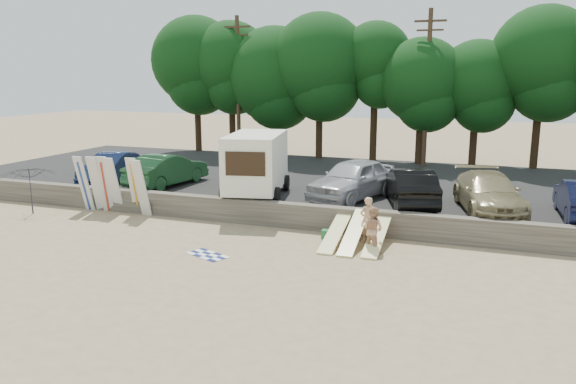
% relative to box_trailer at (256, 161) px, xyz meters
% --- Properties ---
extents(ground, '(120.00, 120.00, 0.00)m').
position_rel_box_trailer_xyz_m(ground, '(4.06, -5.03, -2.27)').
color(ground, tan).
rests_on(ground, ground).
extents(seawall, '(44.00, 0.50, 1.00)m').
position_rel_box_trailer_xyz_m(seawall, '(4.06, -2.03, -1.77)').
color(seawall, '#6B6356').
rests_on(seawall, ground).
extents(parking_lot, '(44.00, 14.50, 0.70)m').
position_rel_box_trailer_xyz_m(parking_lot, '(4.06, 5.47, -1.92)').
color(parking_lot, '#282828').
rests_on(parking_lot, ground).
extents(treeline, '(33.75, 6.60, 9.33)m').
position_rel_box_trailer_xyz_m(treeline, '(3.14, 12.42, 4.28)').
color(treeline, '#382616').
rests_on(treeline, parking_lot).
extents(utility_poles, '(25.80, 0.26, 9.00)m').
position_rel_box_trailer_xyz_m(utility_poles, '(6.06, 10.97, 3.16)').
color(utility_poles, '#473321').
rests_on(utility_poles, parking_lot).
extents(box_trailer, '(3.21, 4.75, 2.80)m').
position_rel_box_trailer_xyz_m(box_trailer, '(0.00, 0.00, 0.00)').
color(box_trailer, white).
rests_on(box_trailer, parking_lot).
extents(car_0, '(2.14, 4.59, 1.46)m').
position_rel_box_trailer_xyz_m(car_0, '(-8.26, 0.66, -0.84)').
color(car_0, '#121E41').
rests_on(car_0, parking_lot).
extents(car_1, '(2.22, 4.91, 1.56)m').
position_rel_box_trailer_xyz_m(car_1, '(-5.07, 0.72, -0.79)').
color(car_1, '#163D1E').
rests_on(car_1, parking_lot).
extents(car_2, '(3.54, 5.49, 1.74)m').
position_rel_box_trailer_xyz_m(car_2, '(4.17, 1.00, -0.70)').
color(car_2, '#B5B5BB').
rests_on(car_2, parking_lot).
extents(car_3, '(2.99, 5.02, 1.56)m').
position_rel_box_trailer_xyz_m(car_3, '(6.74, 0.57, -0.79)').
color(car_3, black).
rests_on(car_3, parking_lot).
extents(car_4, '(3.31, 5.56, 1.51)m').
position_rel_box_trailer_xyz_m(car_4, '(9.82, 0.54, -0.81)').
color(car_4, '#8C7F59').
rests_on(car_4, parking_lot).
extents(surfboard_upright_0, '(0.55, 0.71, 2.54)m').
position_rel_box_trailer_xyz_m(surfboard_upright_0, '(-7.28, -2.64, -1.00)').
color(surfboard_upright_0, silver).
rests_on(surfboard_upright_0, ground).
extents(surfboard_upright_1, '(0.55, 0.71, 2.54)m').
position_rel_box_trailer_xyz_m(surfboard_upright_1, '(-6.68, -2.53, -1.00)').
color(surfboard_upright_1, silver).
rests_on(surfboard_upright_1, ground).
extents(surfboard_upright_2, '(0.59, 0.64, 2.56)m').
position_rel_box_trailer_xyz_m(surfboard_upright_2, '(-6.26, -2.49, -0.99)').
color(surfboard_upright_2, silver).
rests_on(surfboard_upright_2, ground).
extents(surfboard_upright_3, '(0.52, 0.72, 2.53)m').
position_rel_box_trailer_xyz_m(surfboard_upright_3, '(-5.78, -2.47, -1.00)').
color(surfboard_upright_3, silver).
rests_on(surfboard_upright_3, ground).
extents(surfboard_upright_4, '(0.52, 0.58, 2.56)m').
position_rel_box_trailer_xyz_m(surfboard_upright_4, '(-4.75, -2.39, -0.99)').
color(surfboard_upright_4, silver).
rests_on(surfboard_upright_4, ground).
extents(surfboard_upright_5, '(0.54, 0.73, 2.53)m').
position_rel_box_trailer_xyz_m(surfboard_upright_5, '(-4.26, -2.63, -1.00)').
color(surfboard_upright_5, silver).
rests_on(surfboard_upright_5, ground).
extents(surfboard_low_0, '(0.56, 2.91, 0.86)m').
position_rel_box_trailer_xyz_m(surfboard_low_0, '(4.66, -3.56, -1.84)').
color(surfboard_low_0, '#FFF5A0').
rests_on(surfboard_low_0, ground).
extents(surfboard_low_1, '(0.56, 2.86, 1.04)m').
position_rel_box_trailer_xyz_m(surfboard_low_1, '(5.36, -3.61, -1.75)').
color(surfboard_low_1, '#FFF5A0').
rests_on(surfboard_low_1, ground).
extents(surfboard_low_2, '(0.56, 2.90, 0.92)m').
position_rel_box_trailer_xyz_m(surfboard_low_2, '(6.18, -3.51, -1.81)').
color(surfboard_low_2, '#FFF5A0').
rests_on(surfboard_low_2, ground).
extents(beachgoer_a, '(0.72, 0.72, 1.68)m').
position_rel_box_trailer_xyz_m(beachgoer_a, '(5.67, -2.89, -1.43)').
color(beachgoer_a, tan).
rests_on(beachgoer_a, ground).
extents(beachgoer_b, '(0.97, 0.88, 1.62)m').
position_rel_box_trailer_xyz_m(beachgoer_b, '(6.11, -4.01, -1.46)').
color(beachgoer_b, tan).
rests_on(beachgoer_b, ground).
extents(cooler, '(0.39, 0.31, 0.32)m').
position_rel_box_trailer_xyz_m(cooler, '(4.18, -3.01, -2.11)').
color(cooler, '#227E40').
rests_on(cooler, ground).
extents(gear_bag, '(0.35, 0.32, 0.22)m').
position_rel_box_trailer_xyz_m(gear_bag, '(5.93, -2.63, -2.16)').
color(gear_bag, orange).
rests_on(gear_bag, ground).
extents(beach_towel, '(1.96, 1.96, 0.00)m').
position_rel_box_trailer_xyz_m(beach_towel, '(0.90, -6.36, -2.26)').
color(beach_towel, white).
rests_on(beach_towel, ground).
extents(beach_umbrella, '(2.39, 2.34, 2.12)m').
position_rel_box_trailer_xyz_m(beach_umbrella, '(-9.21, -3.86, -1.21)').
color(beach_umbrella, black).
rests_on(beach_umbrella, ground).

